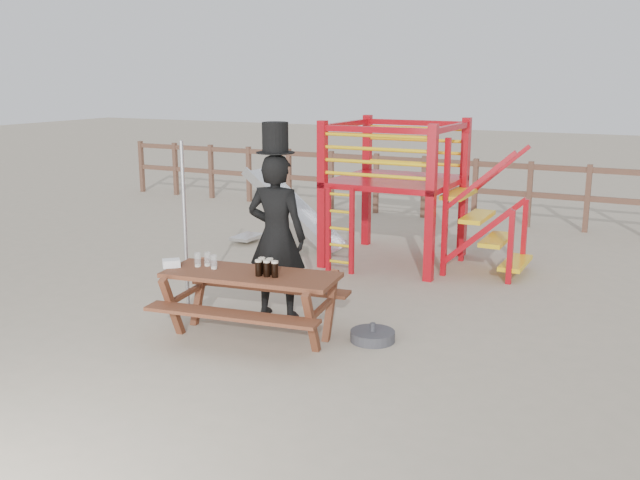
{
  "coord_description": "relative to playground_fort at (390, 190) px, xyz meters",
  "views": [
    {
      "loc": [
        3.87,
        -6.12,
        2.71
      ],
      "look_at": [
        0.37,
        0.8,
        0.91
      ],
      "focal_mm": 40.0,
      "sensor_mm": 36.0,
      "label": 1
    }
  ],
  "objects": [
    {
      "name": "man_with_hat",
      "position": [
        -0.21,
        -2.95,
        -0.08
      ],
      "size": [
        0.73,
        0.53,
        2.22
      ],
      "rotation": [
        0.0,
        0.0,
        3.26
      ],
      "color": "black",
      "rests_on": "ground"
    },
    {
      "name": "ground",
      "position": [
        -0.12,
        -3.58,
        -1.07
      ],
      "size": [
        60.0,
        60.0,
        0.0
      ],
      "primitive_type": "plane",
      "color": "tan",
      "rests_on": "ground"
    },
    {
      "name": "picnic_table",
      "position": [
        -0.12,
        -3.66,
        -0.63
      ],
      "size": [
        1.97,
        1.49,
        0.71
      ],
      "rotation": [
        0.0,
        0.0,
        0.14
      ],
      "color": "brown",
      "rests_on": "ground"
    },
    {
      "name": "empty_glasses",
      "position": [
        -0.67,
        -3.67,
        -0.3
      ],
      "size": [
        0.28,
        0.14,
        0.15
      ],
      "color": "silver",
      "rests_on": "picnic_table"
    },
    {
      "name": "stout_pints",
      "position": [
        0.08,
        -3.67,
        -0.28
      ],
      "size": [
        0.26,
        0.17,
        0.17
      ],
      "color": "black",
      "rests_on": "picnic_table"
    },
    {
      "name": "paper_bag",
      "position": [
        -1.01,
        -3.83,
        -0.33
      ],
      "size": [
        0.23,
        0.23,
        0.08
      ],
      "primitive_type": "cube",
      "rotation": [
        0.0,
        0.0,
        0.75
      ],
      "color": "white",
      "rests_on": "picnic_table"
    },
    {
      "name": "parasol_base",
      "position": [
        1.07,
        -3.19,
        -1.02
      ],
      "size": [
        0.47,
        0.47,
        0.2
      ],
      "color": "#38393E",
      "rests_on": "ground"
    },
    {
      "name": "metal_pole",
      "position": [
        -1.22,
        -3.29,
        -0.07
      ],
      "size": [
        0.04,
        0.04,
        2.0
      ],
      "primitive_type": "cylinder",
      "color": "#B2B2B7",
      "rests_on": "ground"
    },
    {
      "name": "playground_fort",
      "position": [
        0.0,
        0.0,
        0.0
      ],
      "size": [
        4.71,
        1.84,
        2.1
      ],
      "color": "#B10B15",
      "rests_on": "ground"
    },
    {
      "name": "back_fence",
      "position": [
        -0.12,
        3.42,
        -0.34
      ],
      "size": [
        15.09,
        0.09,
        1.2
      ],
      "color": "brown",
      "rests_on": "ground"
    }
  ]
}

